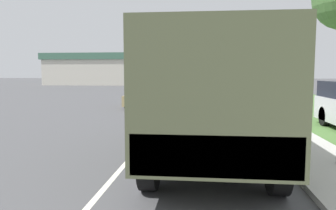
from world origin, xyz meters
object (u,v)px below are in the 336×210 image
object	(u,v)px
car_fourth_ahead	(182,82)
car_second_ahead	(166,88)
military_truck	(210,92)
car_farthest_ahead	(186,80)
car_third_ahead	(174,84)
car_nearest_ahead	(145,96)

from	to	relation	value
car_fourth_ahead	car_second_ahead	bearing A→B (deg)	-90.72
military_truck	car_farthest_ahead	distance (m)	55.27
car_third_ahead	car_fourth_ahead	size ratio (longest dim) A/B	0.91
military_truck	car_farthest_ahead	bearing A→B (deg)	93.57
car_nearest_ahead	car_fourth_ahead	bearing A→B (deg)	89.61
car_nearest_ahead	car_fourth_ahead	size ratio (longest dim) A/B	0.93
car_third_ahead	car_farthest_ahead	size ratio (longest dim) A/B	1.03
car_nearest_ahead	car_second_ahead	distance (m)	12.23
car_third_ahead	car_second_ahead	bearing A→B (deg)	-89.79
car_third_ahead	car_farthest_ahead	bearing A→B (deg)	88.89
car_second_ahead	car_fourth_ahead	world-z (taller)	car_fourth_ahead
car_second_ahead	car_nearest_ahead	bearing A→B (deg)	-89.85
car_third_ahead	car_farthest_ahead	world-z (taller)	car_third_ahead
military_truck	car_fourth_ahead	world-z (taller)	military_truck
military_truck	car_fourth_ahead	size ratio (longest dim) A/B	1.51
car_nearest_ahead	car_third_ahead	bearing A→B (deg)	90.18
car_second_ahead	car_third_ahead	distance (m)	9.32
car_third_ahead	car_fourth_ahead	bearing A→B (deg)	88.44
military_truck	car_second_ahead	xyz separation A→B (m)	(-3.82, 24.58, -1.03)
car_nearest_ahead	car_second_ahead	bearing A→B (deg)	90.15
car_third_ahead	military_truck	bearing A→B (deg)	-83.52
car_fourth_ahead	car_farthest_ahead	world-z (taller)	car_fourth_ahead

